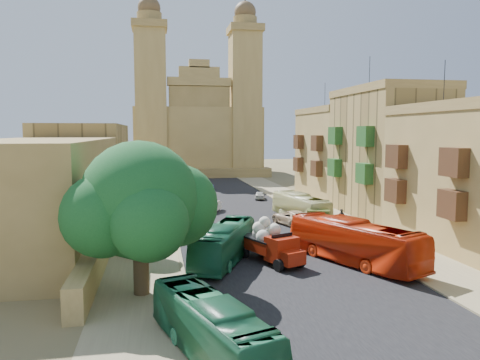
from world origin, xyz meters
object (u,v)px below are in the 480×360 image
object	(u,v)px
street_tree_b	(142,190)
car_blue_b	(206,185)
car_white_b	(260,195)
car_dkblue	(194,194)
bus_green_north	(225,243)
street_tree_d	(147,171)
bus_green_south	(211,328)
street_tree_a	(137,214)
bus_cream_east	(300,207)
pedestrian_a	(395,247)
olive_pickup	(318,217)
street_tree_c	(145,180)
church	(197,130)
bus_red_east	(354,242)
ficus_tree	(141,204)
car_cream	(293,218)
car_white_a	(213,206)
pedestrian_c	(341,218)
car_blue_a	(227,243)
red_truck	(271,243)

from	to	relation	value
street_tree_b	car_blue_b	size ratio (longest dim) A/B	1.36
street_tree_b	car_white_b	size ratio (longest dim) A/B	1.56
car_dkblue	bus_green_north	bearing A→B (deg)	-89.60
street_tree_b	street_tree_d	distance (m)	24.00
bus_green_south	car_blue_b	xyz separation A→B (m)	(5.61, 55.72, -0.59)
bus_green_south	car_blue_b	distance (m)	56.01
street_tree_a	bus_cream_east	distance (m)	19.68
street_tree_a	pedestrian_a	xyz separation A→B (m)	(17.95, -3.98, -2.18)
olive_pickup	bus_green_south	world-z (taller)	bus_green_south
street_tree_c	pedestrian_a	distance (m)	33.31
church	bus_red_east	world-z (taller)	church
street_tree_c	bus_green_north	distance (m)	27.09
ficus_tree	bus_cream_east	world-z (taller)	ficus_tree
street_tree_c	pedestrian_a	bearing A→B (deg)	-57.32
olive_pickup	bus_cream_east	distance (m)	3.63
street_tree_a	ficus_tree	bearing A→B (deg)	-85.88
car_cream	bus_green_south	bearing A→B (deg)	50.11
ficus_tree	car_white_b	distance (m)	38.01
street_tree_c	car_white_a	distance (m)	9.94
church	bus_green_south	bearing A→B (deg)	-94.50
car_dkblue	street_tree_b	bearing A→B (deg)	-109.74
street_tree_b	pedestrian_a	world-z (taller)	street_tree_b
street_tree_b	olive_pickup	xyz separation A→B (m)	(16.50, -4.00, -2.44)
bus_cream_east	pedestrian_c	bearing A→B (deg)	117.09
bus_green_north	ficus_tree	bearing A→B (deg)	-109.79
pedestrian_c	car_white_a	bearing A→B (deg)	-157.94
bus_cream_east	church	bearing A→B (deg)	-91.82
street_tree_d	car_white_b	world-z (taller)	street_tree_d
car_white_a	bus_red_east	bearing A→B (deg)	-51.67
car_blue_a	car_white_a	size ratio (longest dim) A/B	0.98
bus_green_south	car_blue_a	xyz separation A→B (m)	(3.08, 16.56, -0.58)
red_truck	street_tree_d	bearing A→B (deg)	103.15
car_blue_a	olive_pickup	bearing A→B (deg)	33.84
car_white_b	bus_red_east	bearing A→B (deg)	102.14
church	bus_red_east	distance (m)	71.60
red_truck	car_cream	world-z (taller)	red_truck
street_tree_c	pedestrian_c	bearing A→B (deg)	-41.45
car_cream	street_tree_c	bearing A→B (deg)	-62.32
bus_cream_east	car_white_b	bearing A→B (deg)	-94.73
bus_green_south	car_white_b	bearing A→B (deg)	56.32
street_tree_d	bus_red_east	size ratio (longest dim) A/B	0.46
car_blue_a	street_tree_c	bearing A→B (deg)	102.80
street_tree_c	pedestrian_c	world-z (taller)	street_tree_c
street_tree_a	bus_red_east	world-z (taller)	street_tree_a
bus_green_south	car_white_b	xyz separation A→B (m)	(11.50, 42.86, -0.65)
street_tree_b	bus_cream_east	size ratio (longest dim) A/B	0.52
bus_cream_east	car_white_a	world-z (taller)	bus_cream_east
red_truck	pedestrian_a	bearing A→B (deg)	-5.40
bus_cream_east	car_cream	distance (m)	2.78
street_tree_c	street_tree_d	xyz separation A→B (m)	(0.00, 12.00, 0.16)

